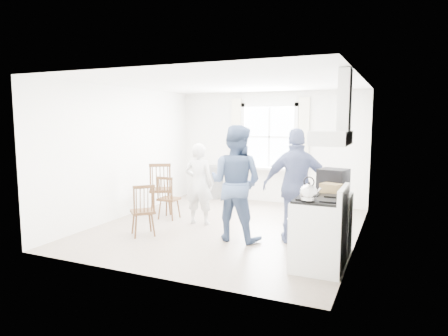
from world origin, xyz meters
TOP-DOWN VIEW (x-y plane):
  - room_shell at (0.00, 0.00)m, footprint 4.62×5.12m
  - window_assembly at (0.00, 2.45)m, footprint 1.88×0.24m
  - range_hood at (2.07, -1.35)m, footprint 0.45×0.76m
  - shelf_unit at (-1.40, 2.33)m, footprint 0.40×0.30m
  - gas_stove at (1.91, -1.35)m, footprint 0.68×0.76m
  - kettle at (1.81, -1.60)m, footprint 0.22×0.22m
  - low_cabinet at (1.98, -0.65)m, footprint 0.50×0.55m
  - stereo_stack at (1.95, -0.60)m, footprint 0.46×0.43m
  - cardboard_box at (1.98, -0.89)m, footprint 0.33×0.29m
  - windsor_chair_a at (-1.66, 0.36)m, footprint 0.62×0.61m
  - windsor_chair_b at (-1.32, 0.03)m, footprint 0.37×0.37m
  - windsor_chair_c at (-1.05, -1.10)m, footprint 0.53×0.53m
  - person_left at (-0.58, 0.00)m, footprint 0.63×0.63m
  - person_mid at (0.41, -0.61)m, footprint 0.97×0.97m
  - person_right at (1.36, -0.36)m, footprint 1.38×1.38m
  - potted_plant at (0.51, 2.36)m, footprint 0.20×0.20m

SIDE VIEW (x-z plane):
  - shelf_unit at x=-1.40m, z-range 0.00..0.80m
  - low_cabinet at x=1.98m, z-range 0.00..0.90m
  - gas_stove at x=1.91m, z-range -0.08..1.04m
  - windsor_chair_b at x=-1.32m, z-range 0.10..0.96m
  - windsor_chair_c at x=-1.05m, z-range 0.10..1.00m
  - windsor_chair_a at x=-1.66m, z-range 0.12..1.20m
  - person_left at x=-0.58m, z-range 0.00..1.53m
  - person_right at x=1.36m, z-range 0.00..1.83m
  - person_mid at x=0.41m, z-range 0.00..1.88m
  - cardboard_box at x=1.98m, z-range 0.90..1.08m
  - potted_plant at x=0.51m, z-range 0.85..1.17m
  - kettle at x=1.81m, z-range 0.90..1.21m
  - stereo_stack at x=1.95m, z-range 0.90..1.25m
  - room_shell at x=0.00m, z-range -0.02..2.62m
  - window_assembly at x=0.00m, z-range 0.61..2.31m
  - range_hood at x=2.07m, z-range 1.43..2.37m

